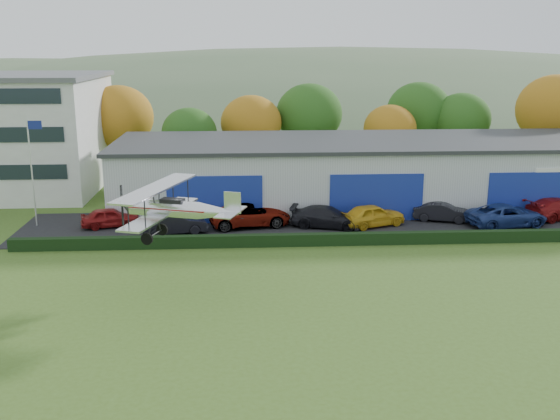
{
  "coord_description": "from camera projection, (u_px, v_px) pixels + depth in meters",
  "views": [
    {
      "loc": [
        -4.94,
        -24.18,
        12.8
      ],
      "look_at": [
        -2.82,
        11.54,
        3.64
      ],
      "focal_mm": 41.27,
      "sensor_mm": 36.0,
      "label": 1
    }
  ],
  "objects": [
    {
      "name": "car_0",
      "position": [
        110.0,
        217.0,
        46.49
      ],
      "size": [
        4.44,
        2.72,
        1.41
      ],
      "primitive_type": "imported",
      "rotation": [
        0.0,
        0.0,
        1.84
      ],
      "color": "maroon",
      "rests_on": "apron"
    },
    {
      "name": "car_3",
      "position": [
        327.0,
        217.0,
        46.43
      ],
      "size": [
        5.61,
        3.43,
        1.52
      ],
      "primitive_type": "imported",
      "rotation": [
        0.0,
        0.0,
        1.31
      ],
      "color": "black",
      "rests_on": "apron"
    },
    {
      "name": "tree_belt",
      "position": [
        299.0,
        119.0,
        64.79
      ],
      "size": [
        75.7,
        13.22,
        10.12
      ],
      "color": "#3D2614",
      "rests_on": "ground"
    },
    {
      "name": "hangar",
      "position": [
        362.0,
        171.0,
        53.53
      ],
      "size": [
        40.6,
        12.6,
        5.3
      ],
      "color": "#B2B7BC",
      "rests_on": "ground"
    },
    {
      "name": "car_6",
      "position": [
        507.0,
        215.0,
        46.62
      ],
      "size": [
        6.3,
        3.87,
        1.63
      ],
      "primitive_type": "imported",
      "rotation": [
        0.0,
        0.0,
        1.78
      ],
      "color": "navy",
      "rests_on": "apron"
    },
    {
      "name": "biplane",
      "position": [
        174.0,
        207.0,
        33.71
      ],
      "size": [
        6.84,
        7.71,
        2.9
      ],
      "rotation": [
        0.0,
        0.0,
        -0.33
      ],
      "color": "silver"
    },
    {
      "name": "hedge",
      "position": [
        363.0,
        239.0,
        42.58
      ],
      "size": [
        46.0,
        0.6,
        0.8
      ],
      "primitive_type": "cube",
      "color": "black",
      "rests_on": "ground"
    },
    {
      "name": "ground",
      "position": [
        364.0,
        362.0,
        26.84
      ],
      "size": [
        300.0,
        300.0,
        0.0
      ],
      "primitive_type": "plane",
      "color": "#3F5B1C",
      "rests_on": "ground"
    },
    {
      "name": "car_5",
      "position": [
        442.0,
        212.0,
        48.05
      ],
      "size": [
        4.52,
        2.73,
        1.41
      ],
      "primitive_type": "imported",
      "rotation": [
        0.0,
        0.0,
        1.26
      ],
      "color": "black",
      "rests_on": "apron"
    },
    {
      "name": "apron",
      "position": [
        351.0,
        225.0,
        47.32
      ],
      "size": [
        48.0,
        9.0,
        0.05
      ],
      "primitive_type": "cube",
      "color": "black",
      "rests_on": "ground"
    },
    {
      "name": "distant_hills",
      "position": [
        244.0,
        149.0,
        165.22
      ],
      "size": [
        430.0,
        196.0,
        56.0
      ],
      "color": "#4C6642",
      "rests_on": "ground"
    },
    {
      "name": "car_1",
      "position": [
        175.0,
        223.0,
        44.77
      ],
      "size": [
        4.74,
        2.58,
        1.48
      ],
      "primitive_type": "imported",
      "rotation": [
        0.0,
        0.0,
        1.81
      ],
      "color": "black",
      "rests_on": "apron"
    },
    {
      "name": "flagpole",
      "position": [
        32.0,
        162.0,
        45.79
      ],
      "size": [
        1.05,
        0.1,
        8.0
      ],
      "color": "silver",
      "rests_on": "ground"
    },
    {
      "name": "car_7",
      "position": [
        559.0,
        208.0,
        48.71
      ],
      "size": [
        5.98,
        3.85,
        1.61
      ],
      "primitive_type": "imported",
      "rotation": [
        0.0,
        0.0,
        1.88
      ],
      "color": "maroon",
      "rests_on": "apron"
    },
    {
      "name": "car_4",
      "position": [
        373.0,
        215.0,
        46.67
      ],
      "size": [
        5.16,
        3.55,
        1.63
      ],
      "primitive_type": "imported",
      "rotation": [
        0.0,
        0.0,
        1.95
      ],
      "color": "gold",
      "rests_on": "apron"
    },
    {
      "name": "car_2",
      "position": [
        250.0,
        215.0,
        46.69
      ],
      "size": [
        6.32,
        3.81,
        1.64
      ],
      "primitive_type": "imported",
      "rotation": [
        0.0,
        0.0,
        1.76
      ],
      "color": "gray",
      "rests_on": "apron"
    }
  ]
}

